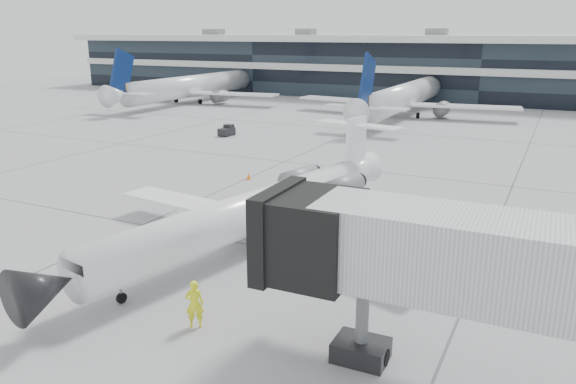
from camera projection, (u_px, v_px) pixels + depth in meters
The scene contains 8 objects.
ground at pixel (285, 251), 31.05m from camera, with size 220.00×220.00×0.00m, color #979699.
terminal at pixel (489, 71), 100.41m from camera, with size 170.00×22.00×10.00m, color black.
bg_jet_left at pixel (195, 102), 97.62m from camera, with size 32.00×40.00×9.60m, color white, non-canonical shape.
bg_jet_center at pixel (404, 115), 81.89m from camera, with size 32.00×40.00×9.60m, color white, non-canonical shape.
regional_jet at pixel (255, 210), 31.43m from camera, with size 21.00×26.17×6.08m.
ramp_worker at pixel (195, 304), 22.84m from camera, with size 0.75×0.49×2.06m, color #F9FF1A.
traffic_cone at pixel (249, 176), 46.18m from camera, with size 0.44×0.44×0.54m.
far_tug at pixel (227, 131), 65.62m from camera, with size 1.31×2.09×1.29m.
Camera 1 is at (12.96, -25.89, 11.68)m, focal length 35.00 mm.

